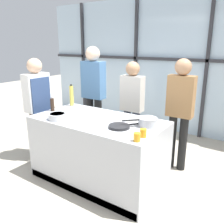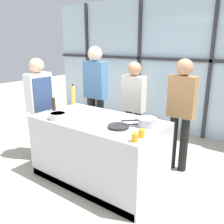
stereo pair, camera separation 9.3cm
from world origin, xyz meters
name	(u,v)px [view 2 (the right image)]	position (x,y,z in m)	size (l,w,h in m)	color
ground_plane	(99,178)	(0.00, 0.00, 0.00)	(18.00, 18.00, 0.00)	#BCB29E
back_window_wall	(172,66)	(0.00, 2.47, 1.40)	(6.40, 0.10, 2.80)	silver
demo_island	(98,150)	(0.00, 0.00, 0.45)	(1.76, 0.92, 0.89)	#B7BABF
chef	(40,103)	(-1.19, 0.00, 0.94)	(0.23, 0.41, 1.64)	#47382D
spectator_far_left	(96,90)	(-0.79, 0.92, 1.05)	(0.43, 0.25, 1.81)	black
spectator_center_left	(133,103)	(0.00, 0.92, 0.92)	(0.37, 0.22, 1.58)	#232838
spectator_center_right	(181,108)	(0.79, 0.92, 0.97)	(0.38, 0.23, 1.66)	black
frying_pan	(119,126)	(0.42, -0.12, 0.91)	(0.34, 0.40, 0.04)	#232326
saucepan	(147,122)	(0.66, 0.12, 0.95)	(0.35, 0.35, 0.10)	silver
white_plate	(83,111)	(-0.40, 0.16, 0.90)	(0.23, 0.23, 0.01)	white
mixing_bowl	(58,116)	(-0.44, -0.30, 0.93)	(0.24, 0.24, 0.08)	silver
oil_bottle	(73,95)	(-0.78, 0.34, 1.05)	(0.06, 0.06, 0.34)	#E0CC4C
pepper_grinder	(54,104)	(-0.79, -0.06, 0.99)	(0.06, 0.06, 0.22)	#332319
juice_glass_near	(135,137)	(0.78, -0.36, 0.94)	(0.07, 0.07, 0.09)	orange
juice_glass_far	(141,133)	(0.78, -0.22, 0.94)	(0.07, 0.07, 0.09)	orange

